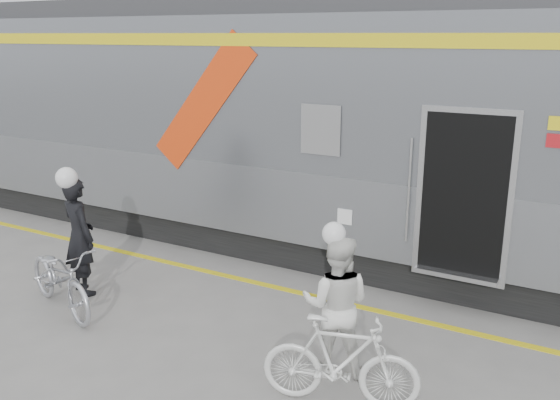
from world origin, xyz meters
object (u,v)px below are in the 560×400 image
Objects in this scene: woman at (336,305)px; bicycle_right at (341,362)px; man at (79,236)px; bicycle_left at (60,278)px.

bicycle_right is (0.30, -0.55, -0.30)m from woman.
woman reaches higher than bicycle_right.
man is 0.95× the size of bicycle_left.
bicycle_right reaches higher than bicycle_left.
bicycle_left is (0.20, -0.55, -0.37)m from man.
man is 3.93m from woman.
bicycle_right is at bearing 102.15° from woman.
woman reaches higher than bicycle_left.
bicycle_left is at bearing 72.10° from bicycle_right.
bicycle_right is (4.02, -0.10, 0.01)m from bicycle_left.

